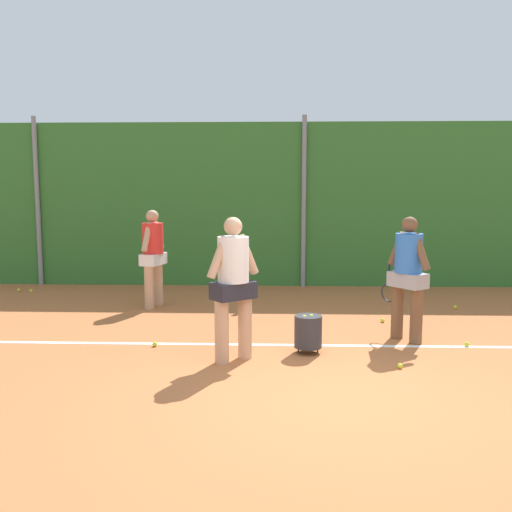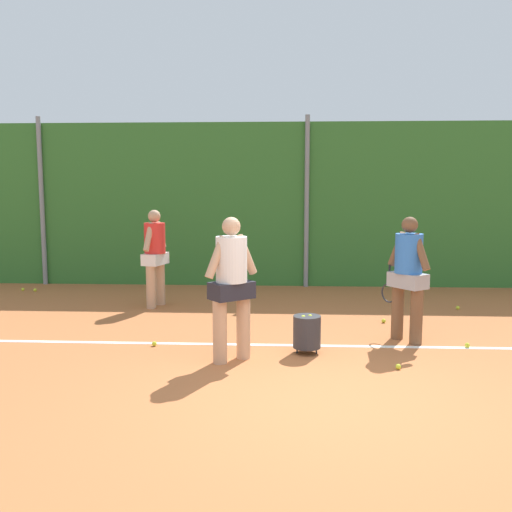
# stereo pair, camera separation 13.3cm
# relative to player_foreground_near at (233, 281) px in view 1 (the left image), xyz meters

# --- Properties ---
(ground_plane) EXTENTS (30.62, 30.62, 0.00)m
(ground_plane) POSITION_rel_player_foreground_near_xyz_m (1.10, 0.74, -1.01)
(ground_plane) COLOR #B76638
(hedge_fence_backdrop) EXTENTS (19.90, 0.25, 3.50)m
(hedge_fence_backdrop) POSITION_rel_player_foreground_near_xyz_m (1.10, 5.46, 0.74)
(hedge_fence_backdrop) COLOR #33702D
(hedge_fence_backdrop) RESTS_ON ground_plane
(fence_post_left) EXTENTS (0.10, 0.10, 3.63)m
(fence_post_left) POSITION_rel_player_foreground_near_xyz_m (-4.64, 5.28, 0.80)
(fence_post_left) COLOR gray
(fence_post_left) RESTS_ON ground_plane
(fence_post_center) EXTENTS (0.10, 0.10, 3.63)m
(fence_post_center) POSITION_rel_player_foreground_near_xyz_m (1.10, 5.28, 0.80)
(fence_post_center) COLOR gray
(fence_post_center) RESTS_ON ground_plane
(court_baseline_paint) EXTENTS (14.54, 0.10, 0.01)m
(court_baseline_paint) POSITION_rel_player_foreground_near_xyz_m (1.10, 0.71, -1.01)
(court_baseline_paint) COLOR white
(court_baseline_paint) RESTS_ON ground_plane
(player_foreground_near) EXTENTS (0.62, 0.57, 1.80)m
(player_foreground_near) POSITION_rel_player_foreground_near_xyz_m (0.00, 0.00, 0.00)
(player_foreground_near) COLOR tan
(player_foreground_near) RESTS_ON ground_plane
(player_midcourt) EXTENTS (0.59, 0.64, 1.75)m
(player_midcourt) POSITION_rel_player_foreground_near_xyz_m (2.36, 1.01, -0.03)
(player_midcourt) COLOR brown
(player_midcourt) RESTS_ON ground_plane
(player_backcourt_far) EXTENTS (0.43, 0.71, 1.74)m
(player_backcourt_far) POSITION_rel_player_foreground_near_xyz_m (-1.67, 3.12, -0.03)
(player_backcourt_far) COLOR tan
(player_backcourt_far) RESTS_ON ground_plane
(ball_hopper) EXTENTS (0.36, 0.36, 0.51)m
(ball_hopper) POSITION_rel_player_foreground_near_xyz_m (0.95, 0.35, -0.72)
(ball_hopper) COLOR #2D2D33
(ball_hopper) RESTS_ON ground_plane
(tennis_ball_1) EXTENTS (0.07, 0.07, 0.07)m
(tennis_ball_1) POSITION_rel_player_foreground_near_xyz_m (-4.77, 4.45, -0.98)
(tennis_ball_1) COLOR #CCDB33
(tennis_ball_1) RESTS_ON ground_plane
(tennis_ball_2) EXTENTS (0.07, 0.07, 0.07)m
(tennis_ball_2) POSITION_rel_player_foreground_near_xyz_m (-4.48, 4.39, -0.98)
(tennis_ball_2) COLOR #CCDB33
(tennis_ball_2) RESTS_ON ground_plane
(tennis_ball_4) EXTENTS (0.07, 0.07, 0.07)m
(tennis_ball_4) POSITION_rel_player_foreground_near_xyz_m (2.02, -0.24, -0.98)
(tennis_ball_4) COLOR #CCDB33
(tennis_ball_4) RESTS_ON ground_plane
(tennis_ball_5) EXTENTS (0.07, 0.07, 0.07)m
(tennis_ball_5) POSITION_rel_player_foreground_near_xyz_m (3.12, 0.73, -0.98)
(tennis_ball_5) COLOR #CCDB33
(tennis_ball_5) RESTS_ON ground_plane
(tennis_ball_6) EXTENTS (0.07, 0.07, 0.07)m
(tennis_ball_6) POSITION_rel_player_foreground_near_xyz_m (-1.12, 0.58, -0.98)
(tennis_ball_6) COLOR #CCDB33
(tennis_ball_6) RESTS_ON ground_plane
(tennis_ball_9) EXTENTS (0.07, 0.07, 0.07)m
(tennis_ball_9) POSITION_rel_player_foreground_near_xyz_m (3.70, 3.12, -0.98)
(tennis_ball_9) COLOR #CCDB33
(tennis_ball_9) RESTS_ON ground_plane
(tennis_ball_10) EXTENTS (0.07, 0.07, 0.07)m
(tennis_ball_10) POSITION_rel_player_foreground_near_xyz_m (2.23, 2.07, -0.98)
(tennis_ball_10) COLOR #CCDB33
(tennis_ball_10) RESTS_ON ground_plane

